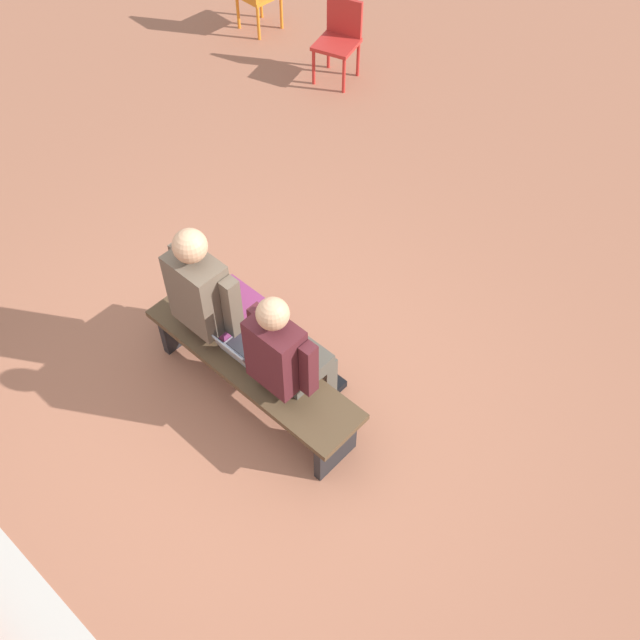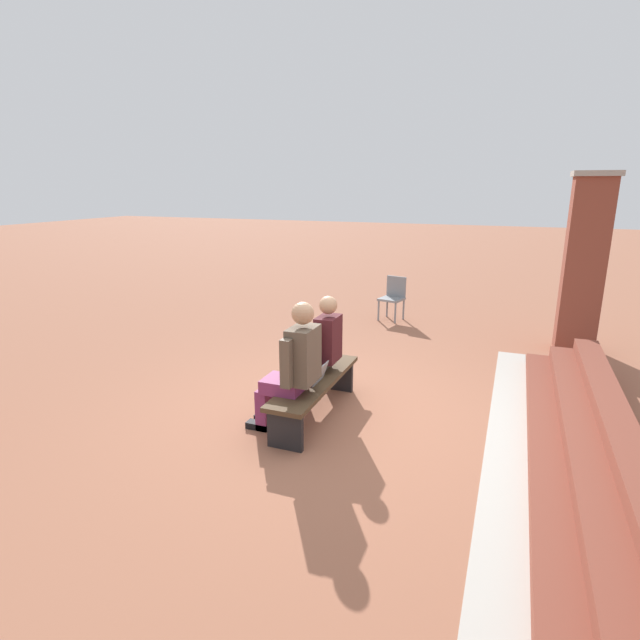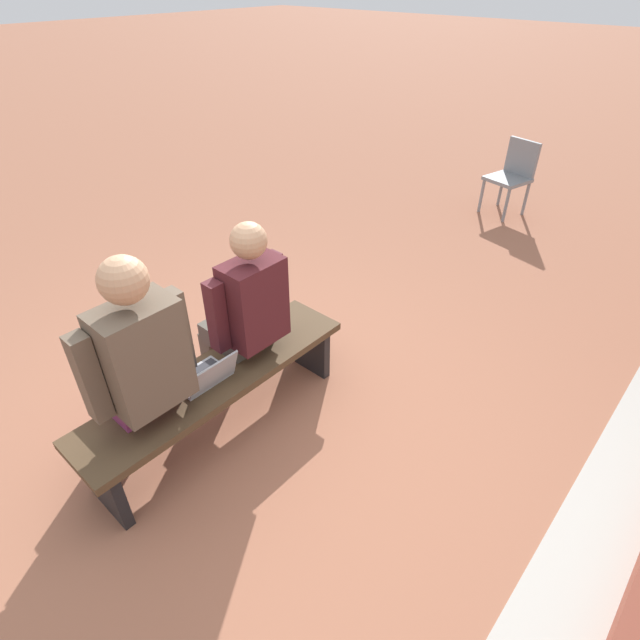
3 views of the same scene
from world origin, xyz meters
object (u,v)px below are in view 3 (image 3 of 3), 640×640
person_adult (136,365)px  laptop (206,376)px  plastic_chair_near_bench_right (513,173)px  bench (219,386)px  person_student (244,312)px

person_adult → laptop: person_adult is taller
person_adult → plastic_chair_near_bench_right: person_adult is taller
bench → person_adult: 0.59m
laptop → person_adult: bearing=-13.9°
plastic_chair_near_bench_right → person_adult: bearing=1.2°
person_student → person_adult: size_ratio=0.94×
bench → plastic_chair_near_bench_right: (-4.52, -0.17, 0.13)m
bench → person_adult: (0.43, -0.07, 0.40)m
person_student → person_adult: bearing=-0.4°
bench → person_student: person_student is taller
bench → person_student: bearing=-167.6°
person_adult → laptop: 0.43m
bench → laptop: size_ratio=5.62×
person_student → laptop: bearing=11.5°
laptop → plastic_chair_near_bench_right: plastic_chair_near_bench_right is taller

